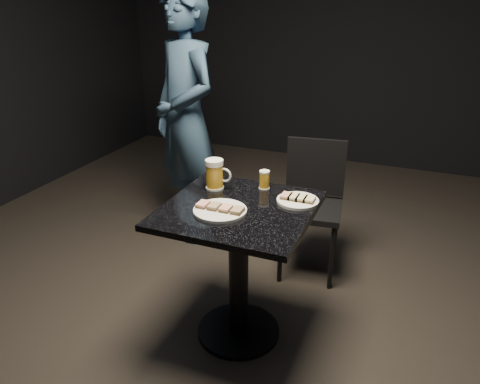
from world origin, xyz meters
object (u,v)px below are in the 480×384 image
Objects in this scene: patron at (186,119)px; beer_mug at (215,174)px; plate_small at (298,201)px; chair at (312,199)px; plate_large at (220,211)px; beer_tumbler at (264,180)px; table at (238,251)px.

beer_mug is (0.58, -0.77, -0.05)m from patron.
plate_small is 0.24× the size of chair.
patron is 11.11× the size of beer_mug.
beer_tumbler is (0.10, 0.34, 0.04)m from plate_large.
plate_small is at bearing -25.56° from beer_tumbler.
chair is (0.24, 0.87, -0.26)m from plate_large.
beer_mug is 0.26m from beer_tumbler.
table is at bearing -17.84° from patron.
beer_mug is 1.61× the size of beer_tumbler.
beer_tumbler is (-0.21, 0.10, 0.04)m from plate_small.
patron is at bearing 127.24° from beer_mug.
chair reaches higher than plate_small.
beer_mug is 0.18× the size of chair.
patron is at bearing 125.47° from plate_large.
patron is (-1.03, 0.77, 0.12)m from plate_small.
beer_tumbler is at bearing 74.39° from plate_large.
table is (0.78, -0.93, -0.37)m from patron.
beer_mug reaches higher than chair.
patron reaches higher than plate_small.
plate_small is 0.68m from chair.
beer_tumbler is at bearing -7.07° from patron.
plate_large and plate_small have the same top height.
patron is 1.04m from chair.
plate_small is at bearing -4.63° from patron.
plate_large is at bearing -141.27° from plate_small.
table is (-0.25, -0.16, -0.25)m from plate_small.
patron reaches higher than beer_tumbler.
chair is (-0.07, 0.63, -0.26)m from plate_small.
plate_large is at bearing -60.52° from beer_mug.
plate_small reaches higher than table.
table is (0.06, 0.08, -0.25)m from plate_large.
chair is (0.96, -0.14, -0.38)m from patron.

